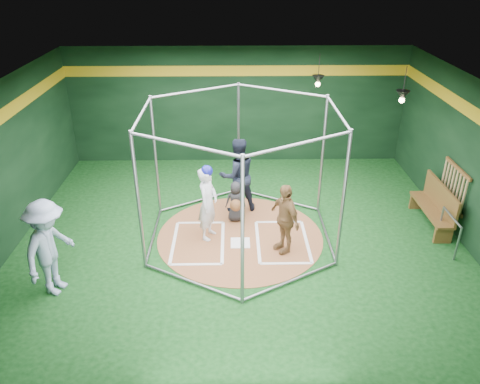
{
  "coord_description": "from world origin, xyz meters",
  "views": [
    {
      "loc": [
        -0.16,
        -9.14,
        5.84
      ],
      "look_at": [
        0.0,
        0.1,
        1.1
      ],
      "focal_mm": 35.0,
      "sensor_mm": 36.0,
      "label": 1
    }
  ],
  "objects_px": {
    "batter_figure": "(208,202)",
    "dugout_bench": "(436,205)",
    "umpire": "(237,175)",
    "visitor_leopard": "(285,218)"
  },
  "relations": [
    {
      "from": "batter_figure",
      "to": "dugout_bench",
      "type": "relative_size",
      "value": 0.99
    },
    {
      "from": "dugout_bench",
      "to": "visitor_leopard",
      "type": "bearing_deg",
      "value": -164.5
    },
    {
      "from": "visitor_leopard",
      "to": "umpire",
      "type": "distance_m",
      "value": 2.08
    },
    {
      "from": "umpire",
      "to": "dugout_bench",
      "type": "height_order",
      "value": "umpire"
    },
    {
      "from": "visitor_leopard",
      "to": "dugout_bench",
      "type": "bearing_deg",
      "value": 76.38
    },
    {
      "from": "visitor_leopard",
      "to": "umpire",
      "type": "xyz_separation_m",
      "value": [
        -0.98,
        1.83,
        0.16
      ]
    },
    {
      "from": "umpire",
      "to": "visitor_leopard",
      "type": "bearing_deg",
      "value": 99.76
    },
    {
      "from": "batter_figure",
      "to": "umpire",
      "type": "distance_m",
      "value": 1.43
    },
    {
      "from": "dugout_bench",
      "to": "batter_figure",
      "type": "bearing_deg",
      "value": -175.14
    },
    {
      "from": "umpire",
      "to": "dugout_bench",
      "type": "distance_m",
      "value": 4.76
    }
  ]
}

